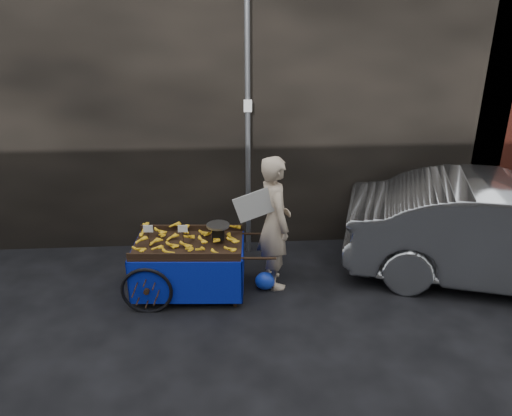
{
  "coord_description": "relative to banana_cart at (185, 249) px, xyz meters",
  "views": [
    {
      "loc": [
        -0.06,
        -6.02,
        3.84
      ],
      "look_at": [
        0.37,
        0.5,
        1.09
      ],
      "focal_mm": 35.0,
      "sensor_mm": 36.0,
      "label": 1
    }
  ],
  "objects": [
    {
      "name": "parked_car",
      "position": [
        4.59,
        0.01,
        0.07
      ],
      "size": [
        4.85,
        2.87,
        1.51
      ],
      "primitive_type": "imported",
      "rotation": [
        0.0,
        0.0,
        1.27
      ],
      "color": "#B4B7BB",
      "rests_on": "ground"
    },
    {
      "name": "building_wall",
      "position": [
        1.02,
        2.5,
        1.82
      ],
      "size": [
        13.5,
        2.0,
        5.0
      ],
      "color": "black",
      "rests_on": "ground"
    },
    {
      "name": "ground",
      "position": [
        0.63,
        -0.1,
        -0.68
      ],
      "size": [
        80.0,
        80.0,
        0.0
      ],
      "primitive_type": "plane",
      "color": "black",
      "rests_on": "ground"
    },
    {
      "name": "vendor",
      "position": [
        1.25,
        0.17,
        0.28
      ],
      "size": [
        0.89,
        0.79,
        1.93
      ],
      "rotation": [
        0.0,
        0.0,
        1.79
      ],
      "color": "tan",
      "rests_on": "ground"
    },
    {
      "name": "banana_cart",
      "position": [
        0.0,
        0.0,
        0.0
      ],
      "size": [
        2.09,
        1.09,
        1.11
      ],
      "rotation": [
        0.0,
        0.0,
        -0.06
      ],
      "color": "black",
      "rests_on": "ground"
    },
    {
      "name": "street_pole",
      "position": [
        0.93,
        1.2,
        1.32
      ],
      "size": [
        0.12,
        0.1,
        4.0
      ],
      "color": "slate",
      "rests_on": "ground"
    },
    {
      "name": "plastic_bag",
      "position": [
        1.11,
        -0.0,
        -0.55
      ],
      "size": [
        0.29,
        0.24,
        0.26
      ],
      "primitive_type": "ellipsoid",
      "color": "#1835B4",
      "rests_on": "ground"
    }
  ]
}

